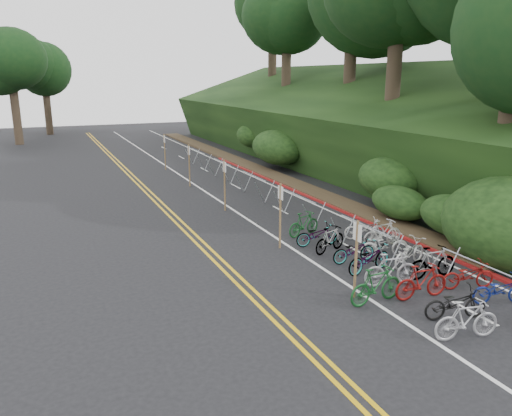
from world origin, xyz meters
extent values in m
plane|color=black|center=(0.00, 0.00, 0.00)|extent=(120.00, 120.00, 0.00)
cube|color=gold|center=(-2.15, 10.00, 0.00)|extent=(0.12, 80.00, 0.01)
cube|color=gold|center=(-1.85, 10.00, 0.00)|extent=(0.12, 80.00, 0.01)
cube|color=silver|center=(1.00, 10.00, 0.00)|extent=(0.12, 80.00, 0.01)
cube|color=silver|center=(5.20, 10.00, 0.00)|extent=(0.12, 80.00, 0.01)
cube|color=silver|center=(3.10, -2.00, 0.00)|extent=(0.10, 1.60, 0.01)
cube|color=silver|center=(3.10, 4.00, 0.00)|extent=(0.10, 1.60, 0.01)
cube|color=silver|center=(3.10, 10.00, 0.00)|extent=(0.10, 1.60, 0.01)
cube|color=silver|center=(3.10, 16.00, 0.00)|extent=(0.10, 1.60, 0.01)
cube|color=silver|center=(3.10, 22.00, 0.00)|extent=(0.10, 1.60, 0.01)
cube|color=silver|center=(3.10, 28.00, 0.00)|extent=(0.10, 1.60, 0.01)
cube|color=silver|center=(3.10, 34.00, 0.00)|extent=(0.10, 1.60, 0.01)
cube|color=maroon|center=(5.70, 12.00, 0.05)|extent=(0.25, 28.00, 0.10)
cube|color=black|center=(13.50, 22.00, 2.80)|extent=(12.32, 44.00, 9.11)
cube|color=#382819|center=(6.40, 22.00, 0.08)|extent=(1.40, 44.00, 0.16)
ellipsoid|color=#284C19|center=(7.20, 3.00, 1.04)|extent=(2.00, 2.80, 1.60)
ellipsoid|color=#284C19|center=(8.00, 8.00, 1.55)|extent=(2.60, 3.64, 2.08)
ellipsoid|color=#284C19|center=(9.20, 14.00, 1.99)|extent=(2.20, 3.08, 1.76)
ellipsoid|color=#284C19|center=(7.80, 20.00, 1.56)|extent=(3.00, 4.20, 2.40)
ellipsoid|color=#284C19|center=(8.50, 26.00, 1.73)|extent=(2.40, 3.36, 1.92)
ellipsoid|color=#284C19|center=(9.80, 30.00, 2.41)|extent=(2.80, 3.92, 2.24)
ellipsoid|color=#284C19|center=(7.00, 6.00, 0.90)|extent=(1.80, 2.52, 1.44)
ellipsoid|color=#284C19|center=(10.00, 18.00, 2.60)|extent=(3.20, 4.48, 2.56)
cylinder|color=#2D2319|center=(9.50, 3.00, 3.81)|extent=(0.78, 0.78, 5.21)
cylinder|color=#2D2319|center=(12.00, 6.00, 6.01)|extent=(0.84, 0.84, 6.42)
cylinder|color=#2D2319|center=(11.00, 12.00, 5.51)|extent=(0.82, 0.82, 6.01)
cylinder|color=#2D2319|center=(13.50, 20.00, 6.61)|extent=(0.86, 0.86, 6.82)
cylinder|color=#2D2319|center=(12.50, 28.00, 5.61)|extent=(0.80, 0.80, 5.61)
ellipsoid|color=black|center=(12.50, 28.00, 10.66)|extent=(7.49, 7.49, 7.11)
cylinder|color=#2D2319|center=(15.00, 36.00, 6.71)|extent=(0.84, 0.84, 6.42)
ellipsoid|color=black|center=(15.00, 36.00, 12.59)|extent=(8.91, 8.91, 8.47)
cylinder|color=#2D2319|center=(-9.00, 42.00, 2.61)|extent=(0.78, 0.78, 5.21)
ellipsoid|color=black|center=(-9.00, 42.00, 7.35)|extent=(7.13, 7.13, 6.77)
cylinder|color=#2D2319|center=(-6.00, 50.00, 2.41)|extent=(0.76, 0.76, 4.81)
ellipsoid|color=black|center=(-6.00, 50.00, 6.68)|extent=(6.24, 6.24, 5.93)
cylinder|color=#8E929A|center=(3.54, -1.91, 1.25)|extent=(0.05, 3.39, 0.05)
cylinder|color=#8E929A|center=(3.26, -0.31, 0.62)|extent=(0.63, 0.04, 1.23)
cylinder|color=#8E929A|center=(3.82, -0.31, 0.62)|extent=(0.63, 0.04, 1.23)
cylinder|color=#8E929A|center=(3.00, 3.00, 1.15)|extent=(0.05, 3.00, 0.05)
cylinder|color=#8E929A|center=(2.72, 1.60, 0.57)|extent=(0.58, 0.04, 1.13)
cylinder|color=#8E929A|center=(3.28, 1.60, 0.57)|extent=(0.58, 0.04, 1.13)
cylinder|color=#8E929A|center=(2.72, 4.40, 0.57)|extent=(0.58, 0.04, 1.13)
cylinder|color=#8E929A|center=(3.28, 4.40, 0.57)|extent=(0.58, 0.04, 1.13)
cylinder|color=#8E929A|center=(3.00, 8.00, 1.15)|extent=(0.05, 3.00, 0.05)
cylinder|color=#8E929A|center=(2.72, 6.60, 0.57)|extent=(0.58, 0.04, 1.13)
cylinder|color=#8E929A|center=(3.28, 6.60, 0.57)|extent=(0.58, 0.04, 1.13)
cylinder|color=#8E929A|center=(2.72, 9.40, 0.57)|extent=(0.58, 0.04, 1.13)
cylinder|color=#8E929A|center=(3.28, 9.40, 0.57)|extent=(0.58, 0.04, 1.13)
cylinder|color=#8E929A|center=(3.00, 13.00, 1.15)|extent=(0.05, 3.00, 0.05)
cylinder|color=#8E929A|center=(2.72, 11.60, 0.57)|extent=(0.58, 0.04, 1.13)
cylinder|color=#8E929A|center=(3.28, 11.60, 0.57)|extent=(0.58, 0.04, 1.13)
cylinder|color=#8E929A|center=(2.72, 14.40, 0.57)|extent=(0.58, 0.04, 1.13)
cylinder|color=#8E929A|center=(3.28, 14.40, 0.57)|extent=(0.58, 0.04, 1.13)
cylinder|color=#8E929A|center=(3.00, 18.00, 1.15)|extent=(0.05, 3.00, 0.05)
cylinder|color=#8E929A|center=(2.72, 16.60, 0.57)|extent=(0.58, 0.04, 1.13)
cylinder|color=#8E929A|center=(3.28, 16.60, 0.57)|extent=(0.58, 0.04, 1.13)
cylinder|color=#8E929A|center=(2.72, 19.40, 0.57)|extent=(0.58, 0.04, 1.13)
cylinder|color=#8E929A|center=(3.28, 19.40, 0.57)|extent=(0.58, 0.04, 1.13)
cylinder|color=#8E929A|center=(3.00, 23.00, 1.15)|extent=(0.05, 3.00, 0.05)
cylinder|color=#8E929A|center=(2.72, 21.60, 0.57)|extent=(0.58, 0.04, 1.13)
cylinder|color=#8E929A|center=(3.28, 21.60, 0.57)|extent=(0.58, 0.04, 1.13)
cylinder|color=#8E929A|center=(2.72, 24.40, 0.57)|extent=(0.58, 0.04, 1.13)
cylinder|color=#8E929A|center=(3.28, 24.40, 0.57)|extent=(0.58, 0.04, 1.13)
cylinder|color=brown|center=(0.65, 0.18, 1.18)|extent=(0.08, 0.08, 2.35)
cube|color=silver|center=(0.65, 0.18, 2.00)|extent=(0.02, 0.40, 0.50)
cylinder|color=brown|center=(0.60, 5.00, 1.25)|extent=(0.08, 0.08, 2.50)
cube|color=silver|center=(0.60, 5.00, 2.15)|extent=(0.02, 0.40, 0.50)
cylinder|color=brown|center=(0.60, 11.00, 1.25)|extent=(0.08, 0.08, 2.50)
cube|color=silver|center=(0.60, 11.00, 2.15)|extent=(0.02, 0.40, 0.50)
cylinder|color=brown|center=(0.60, 17.00, 1.25)|extent=(0.08, 0.08, 2.50)
cube|color=silver|center=(0.60, 17.00, 2.15)|extent=(0.02, 0.40, 0.50)
cylinder|color=brown|center=(0.60, 23.00, 1.25)|extent=(0.08, 0.08, 2.50)
cube|color=silver|center=(0.60, 23.00, 2.15)|extent=(0.02, 0.40, 0.50)
imported|color=#144C1E|center=(0.99, -0.38, 0.55)|extent=(0.66, 1.87, 1.10)
imported|color=#9E9EA3|center=(1.78, -2.94, 0.52)|extent=(0.83, 1.80, 1.04)
imported|color=black|center=(2.34, -2.02, 0.45)|extent=(1.03, 1.83, 0.91)
imported|color=navy|center=(4.21, -1.82, 0.43)|extent=(1.04, 1.72, 0.85)
imported|color=maroon|center=(2.39, -0.66, 0.53)|extent=(0.64, 1.80, 1.06)
imported|color=maroon|center=(4.20, -0.67, 0.44)|extent=(0.99, 1.76, 0.88)
imported|color=#9E9EA3|center=(2.18, 0.46, 0.54)|extent=(0.80, 1.85, 1.08)
imported|color=slate|center=(3.79, 0.42, 0.54)|extent=(0.61, 1.82, 1.08)
imported|color=slate|center=(2.23, 1.66, 0.48)|extent=(0.96, 1.93, 0.97)
imported|color=beige|center=(3.84, 1.58, 0.48)|extent=(1.22, 1.92, 0.95)
imported|color=slate|center=(2.29, 2.62, 0.43)|extent=(0.62, 1.66, 0.87)
imported|color=beige|center=(3.57, 2.58, 0.48)|extent=(0.97, 1.90, 0.95)
imported|color=slate|center=(2.09, 3.84, 0.49)|extent=(1.00, 1.70, 0.98)
imported|color=beige|center=(4.23, 3.56, 0.54)|extent=(0.55, 1.80, 1.07)
imported|color=slate|center=(2.01, 4.67, 0.44)|extent=(0.79, 1.74, 0.88)
imported|color=beige|center=(4.17, 4.62, 0.43)|extent=(1.04, 1.73, 0.86)
imported|color=#144C1E|center=(2.18, 5.99, 0.50)|extent=(0.90, 1.71, 0.99)
camera|label=1|loc=(-7.43, -11.05, 6.29)|focal=35.00mm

